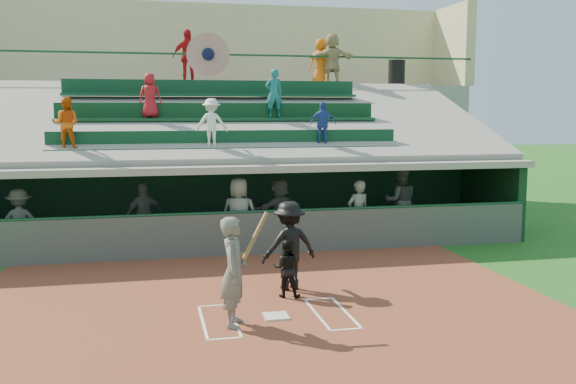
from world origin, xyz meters
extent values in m
plane|color=#1A5016|center=(0.00, 0.00, 0.00)|extent=(100.00, 100.00, 0.00)
cube|color=brown|center=(0.00, 0.50, 0.01)|extent=(11.00, 9.00, 0.02)
cube|color=silver|center=(0.00, 0.00, 0.04)|extent=(0.43, 0.43, 0.03)
cube|color=silver|center=(-0.75, 0.00, 0.02)|extent=(0.05, 1.80, 0.01)
cube|color=silver|center=(0.75, 0.00, 0.02)|extent=(0.05, 1.80, 0.01)
cube|color=white|center=(-1.30, 0.00, 0.02)|extent=(0.05, 1.80, 0.01)
cube|color=white|center=(1.30, 0.00, 0.02)|extent=(0.05, 1.80, 0.01)
cube|color=white|center=(-1.02, 0.90, 0.02)|extent=(0.60, 0.05, 0.01)
cube|color=silver|center=(1.02, 0.90, 0.02)|extent=(0.60, 0.05, 0.01)
cube|color=white|center=(-1.02, -0.90, 0.02)|extent=(0.60, 0.05, 0.01)
cube|color=white|center=(1.02, -0.90, 0.02)|extent=(0.60, 0.05, 0.01)
cube|color=gray|center=(0.00, 6.75, 0.02)|extent=(16.00, 3.50, 0.04)
cube|color=#9A988C|center=(0.00, 13.50, 2.30)|extent=(20.00, 3.00, 4.60)
cube|color=#4C514C|center=(0.00, 5.00, 0.55)|extent=(16.00, 0.06, 1.10)
cylinder|color=#154428|center=(0.00, 5.00, 1.12)|extent=(16.00, 0.08, 0.08)
cube|color=black|center=(0.00, 8.50, 1.10)|extent=(16.00, 0.25, 2.20)
cube|color=black|center=(8.00, 6.75, 1.10)|extent=(0.25, 3.50, 2.20)
cube|color=gray|center=(0.00, 6.75, 2.20)|extent=(16.40, 3.90, 0.18)
cube|color=gray|center=(0.00, 10.25, 1.15)|extent=(16.40, 3.50, 2.30)
cube|color=gray|center=(0.00, 11.90, 2.30)|extent=(16.40, 0.30, 4.60)
cube|color=gray|center=(0.00, 8.60, 3.45)|extent=(16.40, 6.51, 2.37)
cube|color=#0C361D|center=(0.00, 6.20, 2.65)|extent=(9.40, 0.42, 0.08)
cube|color=#0C361F|center=(0.00, 6.40, 2.91)|extent=(9.40, 0.06, 0.45)
cube|color=#0D3C1D|center=(0.00, 8.10, 3.40)|extent=(9.40, 0.42, 0.08)
cube|color=#0B3419|center=(0.00, 8.30, 3.66)|extent=(9.40, 0.06, 0.45)
cube|color=#0D3A20|center=(0.00, 10.00, 4.15)|extent=(9.40, 0.42, 0.08)
cube|color=#0C361F|center=(0.00, 10.20, 4.41)|extent=(9.40, 0.06, 0.45)
imported|color=#D9560C|center=(-4.15, 6.30, 3.35)|extent=(0.72, 0.60, 1.31)
imported|color=white|center=(-0.48, 6.30, 3.34)|extent=(0.90, 0.61, 1.29)
imported|color=#263F9A|center=(2.59, 6.30, 3.30)|extent=(0.77, 0.47, 1.22)
imported|color=#A7131C|center=(-2.04, 8.20, 4.09)|extent=(0.67, 0.47, 1.29)
imported|color=#17646B|center=(1.59, 8.20, 4.17)|extent=(0.56, 0.39, 1.45)
cylinder|color=#143F25|center=(0.00, 12.00, 5.60)|extent=(20.00, 0.07, 0.07)
cylinder|color=#AA1C18|center=(0.00, 11.98, 5.60)|extent=(1.50, 0.06, 1.50)
sphere|color=#0D1134|center=(0.00, 11.95, 5.60)|extent=(0.44, 0.44, 0.44)
cube|color=#C7B784|center=(0.00, 15.00, 6.20)|extent=(20.00, 0.40, 3.20)
cube|color=#C3B482|center=(10.00, 13.50, 6.20)|extent=(0.40, 3.00, 3.20)
imported|color=#535550|center=(-0.78, -0.28, 0.96)|extent=(0.61, 0.78, 1.89)
cylinder|color=brown|center=(-0.43, -0.43, 1.60)|extent=(0.56, 0.54, 0.75)
sphere|color=brown|center=(-0.65, -0.28, 1.25)|extent=(0.10, 0.10, 0.10)
imported|color=black|center=(0.45, 1.18, 0.59)|extent=(0.67, 0.60, 1.15)
imported|color=black|center=(0.62, 1.72, 0.93)|extent=(1.29, 0.91, 1.82)
cube|color=#905A34|center=(-0.04, 8.08, 0.26)|extent=(14.61, 3.91, 0.45)
imported|color=#5D5F5A|center=(-5.36, 6.16, 0.88)|extent=(1.16, 0.76, 1.68)
imported|color=#585A55|center=(-2.29, 6.40, 0.91)|extent=(1.10, 0.78, 1.73)
imported|color=#60635D|center=(0.10, 5.32, 1.00)|extent=(1.09, 0.89, 1.92)
imported|color=#5E605B|center=(1.37, 6.33, 0.93)|extent=(1.71, 1.20, 1.77)
imported|color=#5D605B|center=(3.30, 5.29, 0.93)|extent=(0.74, 0.57, 1.78)
imported|color=#61645F|center=(5.13, 6.81, 1.01)|extent=(1.07, 0.91, 1.93)
cylinder|color=black|center=(7.11, 12.25, 5.07)|extent=(0.62, 0.62, 0.94)
imported|color=#AC1315|center=(-0.64, 12.70, 5.57)|extent=(1.20, 0.68, 1.93)
imported|color=#DC600C|center=(4.23, 12.55, 5.45)|extent=(0.90, 0.65, 1.71)
imported|color=tan|center=(4.53, 12.07, 5.52)|extent=(1.80, 1.11, 1.85)
camera|label=1|loc=(-2.16, -10.84, 3.69)|focal=40.00mm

